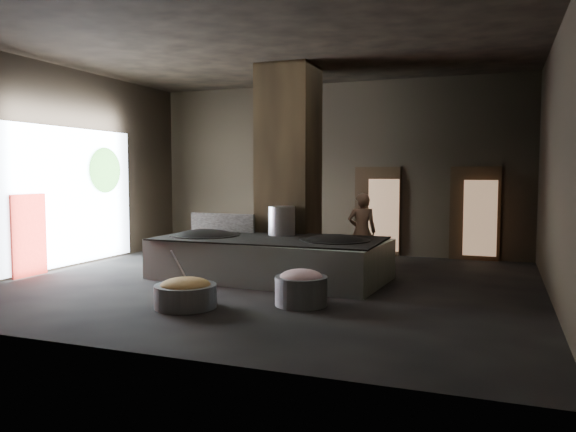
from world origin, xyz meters
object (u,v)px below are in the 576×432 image
at_px(hearth_platform, 269,259).
at_px(stock_pot, 282,221).
at_px(cook, 362,232).
at_px(wok_left, 205,239).
at_px(wok_right, 335,244).
at_px(meat_basin, 301,291).
at_px(veg_basin, 186,296).

distance_m(hearth_platform, stock_pot, 0.92).
xyz_separation_m(hearth_platform, cook, (1.51, 1.63, 0.45)).
height_order(wok_left, cook, cook).
bearing_deg(wok_right, stock_pot, 158.96).
xyz_separation_m(wok_right, stock_pot, (-1.30, 0.50, 0.38)).
bearing_deg(hearth_platform, meat_basin, -51.13).
bearing_deg(wok_left, veg_basin, -66.87).
bearing_deg(hearth_platform, stock_pot, 88.68).
bearing_deg(stock_pot, meat_basin, -62.28).
relative_size(wok_right, stock_pot, 2.25).
bearing_deg(veg_basin, wok_left, 113.13).
bearing_deg(meat_basin, stock_pot, 117.72).
xyz_separation_m(stock_pot, cook, (1.46, 1.08, -0.28)).
distance_m(wok_right, veg_basin, 3.29).
xyz_separation_m(wok_left, stock_pot, (1.50, 0.60, 0.38)).
bearing_deg(meat_basin, cook, 87.54).
relative_size(hearth_platform, meat_basin, 5.44).
relative_size(cook, veg_basin, 1.73).
height_order(wok_right, meat_basin, wok_right).
xyz_separation_m(hearth_platform, meat_basin, (1.36, -1.94, -0.17)).
bearing_deg(stock_pot, cook, 36.45).
xyz_separation_m(stock_pot, veg_basin, (-0.35, -3.28, -0.95)).
bearing_deg(wok_left, hearth_platform, 1.97).
bearing_deg(hearth_platform, wok_right, 6.00).
relative_size(wok_left, stock_pot, 2.42).
distance_m(veg_basin, meat_basin, 1.84).
bearing_deg(wok_right, cook, 84.07).
distance_m(hearth_platform, cook, 2.27).
xyz_separation_m(cook, veg_basin, (-1.82, -4.36, -0.67)).
relative_size(wok_right, meat_basin, 1.60).
relative_size(hearth_platform, wok_left, 3.17).
bearing_deg(cook, hearth_platform, 30.96).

